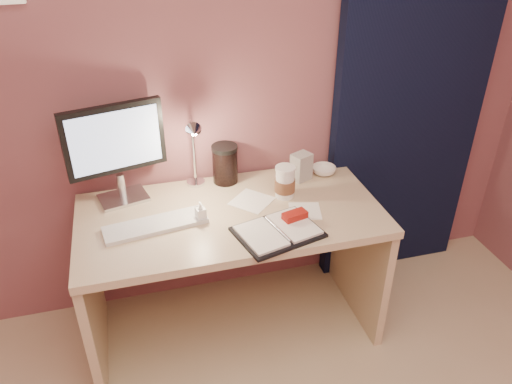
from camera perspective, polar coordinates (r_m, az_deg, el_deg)
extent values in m
plane|color=#8F5358|center=(2.41, -5.22, 12.86)|extent=(3.50, 0.00, 3.50)
cube|color=black|center=(2.78, 17.36, 10.80)|extent=(0.85, 0.08, 2.20)
cube|color=tan|center=(2.32, -2.90, -2.70)|extent=(1.40, 0.70, 0.04)
cube|color=tan|center=(2.53, -18.20, -11.71)|extent=(0.04, 0.66, 0.69)
cube|color=tan|center=(2.73, 11.46, -6.94)|extent=(0.04, 0.66, 0.69)
cube|color=tan|center=(2.77, -4.24, -4.36)|extent=(1.32, 0.03, 0.55)
cube|color=silver|center=(2.48, -14.90, -0.64)|extent=(0.25, 0.21, 0.02)
cylinder|color=silver|center=(2.45, -15.12, 0.71)|extent=(0.04, 0.04, 0.12)
cube|color=black|center=(2.34, -15.93, 5.93)|extent=(0.45, 0.14, 0.32)
cube|color=#AAC0E7|center=(2.31, -16.09, 5.61)|extent=(0.39, 0.10, 0.27)
cube|color=silver|center=(2.25, -11.39, -3.69)|extent=(0.47, 0.20, 0.02)
cube|color=black|center=(2.17, 2.50, -4.62)|extent=(0.40, 0.34, 0.01)
cube|color=white|center=(2.12, 0.55, -5.03)|extent=(0.21, 0.26, 0.01)
cube|color=white|center=(2.20, 4.39, -3.71)|extent=(0.21, 0.26, 0.01)
cube|color=#A00D15|center=(2.22, 4.47, -2.68)|extent=(0.12, 0.08, 0.03)
cube|color=white|center=(2.39, -0.49, -1.03)|extent=(0.24, 0.24, 0.00)
cube|color=white|center=(2.32, 5.61, -2.17)|extent=(0.17, 0.17, 0.00)
cylinder|color=white|center=(2.39, 3.32, 1.03)|extent=(0.09, 0.09, 0.15)
cylinder|color=brown|center=(2.40, 3.31, 0.80)|extent=(0.10, 0.10, 0.06)
cylinder|color=white|center=(2.35, 3.38, 2.71)|extent=(0.10, 0.10, 0.01)
imported|color=white|center=(2.64, 7.77, 2.48)|extent=(0.16, 0.16, 0.04)
imported|color=white|center=(2.24, -6.35, -2.21)|extent=(0.05, 0.05, 0.09)
cylinder|color=black|center=(2.51, -3.56, 3.02)|extent=(0.13, 0.13, 0.18)
cube|color=#B5B5B1|center=(2.55, 5.19, 2.91)|extent=(0.12, 0.11, 0.14)
cylinder|color=silver|center=(2.55, -6.89, 1.11)|extent=(0.09, 0.09, 0.02)
cylinder|color=silver|center=(2.46, -7.15, 4.77)|extent=(0.01, 0.01, 0.35)
cone|color=silver|center=(2.24, -6.47, 6.90)|extent=(0.08, 0.07, 0.07)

